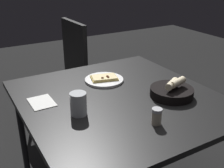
# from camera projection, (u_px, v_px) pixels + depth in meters

# --- Properties ---
(dining_table) EXTENTS (1.09, 1.04, 0.73)m
(dining_table) POSITION_uv_depth(u_px,v_px,m) (119.00, 106.00, 1.56)
(dining_table) COLOR black
(dining_table) RESTS_ON ground
(pizza_plate) EXTENTS (0.24, 0.24, 0.04)m
(pizza_plate) POSITION_uv_depth(u_px,v_px,m) (104.00, 79.00, 1.73)
(pizza_plate) COLOR white
(pizza_plate) RESTS_ON dining_table
(bread_basket) EXTENTS (0.24, 0.24, 0.11)m
(bread_basket) POSITION_uv_depth(u_px,v_px,m) (172.00, 91.00, 1.53)
(bread_basket) COLOR black
(bread_basket) RESTS_ON dining_table
(beer_glass) EXTENTS (0.08, 0.08, 0.11)m
(beer_glass) POSITION_uv_depth(u_px,v_px,m) (78.00, 105.00, 1.34)
(beer_glass) COLOR silver
(beer_glass) RESTS_ON dining_table
(pepper_shaker) EXTENTS (0.05, 0.05, 0.08)m
(pepper_shaker) POSITION_uv_depth(u_px,v_px,m) (157.00, 117.00, 1.26)
(pepper_shaker) COLOR #BFB299
(pepper_shaker) RESTS_ON dining_table
(napkin) EXTENTS (0.16, 0.12, 0.00)m
(napkin) POSITION_uv_depth(u_px,v_px,m) (42.00, 102.00, 1.47)
(napkin) COLOR white
(napkin) RESTS_ON dining_table
(chair_near) EXTENTS (0.46, 0.46, 0.96)m
(chair_near) POSITION_uv_depth(u_px,v_px,m) (64.00, 71.00, 2.42)
(chair_near) COLOR black
(chair_near) RESTS_ON ground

